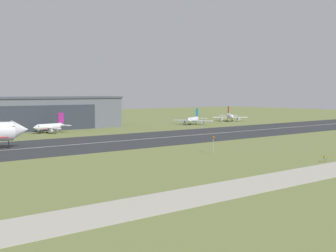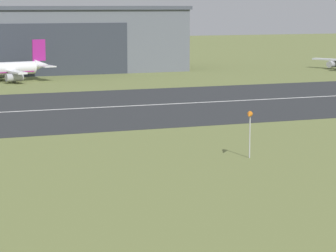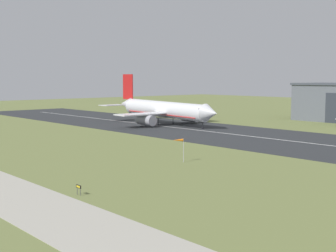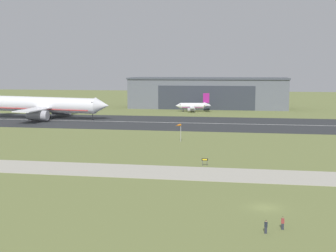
{
  "view_description": "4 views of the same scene",
  "coord_description": "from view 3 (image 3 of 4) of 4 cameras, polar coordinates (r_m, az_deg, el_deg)",
  "views": [
    {
      "loc": [
        -123.81,
        -40.19,
        18.86
      ],
      "look_at": [
        -31.79,
        71.46,
        8.24
      ],
      "focal_mm": 50.0,
      "sensor_mm": 36.0,
      "label": 1
    },
    {
      "loc": [
        -61.86,
        -15.56,
        16.81
      ],
      "look_at": [
        -32.67,
        58.88,
        4.53
      ],
      "focal_mm": 85.0,
      "sensor_mm": 36.0,
      "label": 2
    },
    {
      "loc": [
        51.5,
        -8.31,
        18.35
      ],
      "look_at": [
        -33.67,
        67.27,
        6.71
      ],
      "focal_mm": 50.0,
      "sensor_mm": 36.0,
      "label": 3
    },
    {
      "loc": [
        -2.41,
        -69.97,
        20.69
      ],
      "look_at": [
        -26.01,
        63.24,
        4.29
      ],
      "focal_mm": 50.0,
      "sensor_mm": 36.0,
      "label": 4
    }
  ],
  "objects": [
    {
      "name": "airplane_landing",
      "position": [
        185.29,
        -0.44,
        1.97
      ],
      "size": [
        57.79,
        45.9,
        20.11
      ],
      "color": "white",
      "rests_on": "ground_plane"
    },
    {
      "name": "ground_plane",
      "position": [
        83.2,
        8.86,
        -6.98
      ],
      "size": [
        651.95,
        651.95,
        0.0
      ],
      "primitive_type": "plane",
      "color": "olive"
    },
    {
      "name": "windsock_pole",
      "position": [
        102.02,
        1.3,
        -1.87
      ],
      "size": [
        1.66,
        2.25,
        5.24
      ],
      "color": "#B7B7BC",
      "rests_on": "ground_plane"
    },
    {
      "name": "runway_sign",
      "position": [
        75.57,
        -10.84,
        -7.39
      ],
      "size": [
        1.34,
        0.14,
        1.62
      ],
      "color": "#4C4C51",
      "rests_on": "ground_plane"
    },
    {
      "name": "taxiway_road",
      "position": [
        62.13,
        -11.46,
        -11.44
      ],
      "size": [
        308.96,
        12.35,
        0.05
      ],
      "primitive_type": "cube",
      "color": "#B2AD9E",
      "rests_on": "ground_plane"
    }
  ]
}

